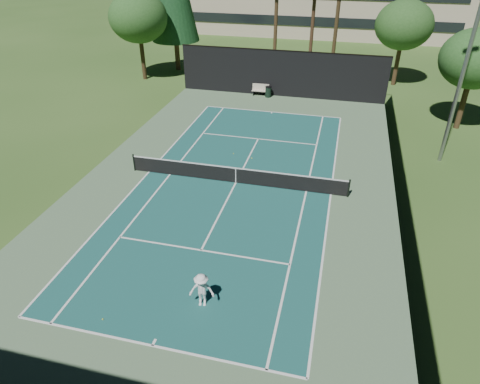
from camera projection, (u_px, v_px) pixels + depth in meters
The scene contains 18 objects.
ground at pixel (236, 183), 25.00m from camera, with size 160.00×160.00×0.00m, color #365A21.
apron_slab at pixel (236, 183), 24.99m from camera, with size 18.00×32.00×0.01m, color #577753.
court_surface at pixel (236, 183), 24.99m from camera, with size 10.97×23.77×0.01m, color #1A5450.
court_lines at pixel (236, 183), 24.99m from camera, with size 11.07×23.87×0.01m.
tennis_net at pixel (236, 175), 24.71m from camera, with size 12.90×0.10×1.10m.
fence at pixel (236, 152), 24.01m from camera, with size 18.04×32.05×4.03m.
player at pixel (202, 290), 16.44m from camera, with size 0.99×0.57×1.53m, color white.
tennis_ball_a at pixel (103, 319), 16.16m from camera, with size 0.06×0.06×0.06m, color #CBE133.
tennis_ball_b at pixel (234, 153), 28.26m from camera, with size 0.06×0.06×0.06m, color #D6F136.
tennis_ball_c at pixel (252, 158), 27.68m from camera, with size 0.07×0.07×0.07m, color yellow.
tennis_ball_d at pixel (178, 139), 30.21m from camera, with size 0.07×0.07×0.07m, color yellow.
park_bench at pixel (261, 89), 38.16m from camera, with size 1.50×0.45×1.02m.
trash_bin at pixel (268, 92), 37.80m from camera, with size 0.56×0.56×0.95m.
decid_tree_a at pixel (404, 25), 38.36m from camera, with size 5.12×5.12×7.62m.
decid_tree_b at pixel (475, 59), 29.43m from camera, with size 4.80×4.80×7.14m.
decid_tree_c at pixel (138, 17), 39.81m from camera, with size 5.44×5.44×8.09m.
campus_building at pixel (316, 1), 60.93m from camera, with size 40.50×12.50×8.30m.
light_pole at pixel (467, 58), 24.15m from camera, with size 0.90×0.25×12.22m.
Camera 1 is at (5.45, -20.93, 12.54)m, focal length 32.00 mm.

